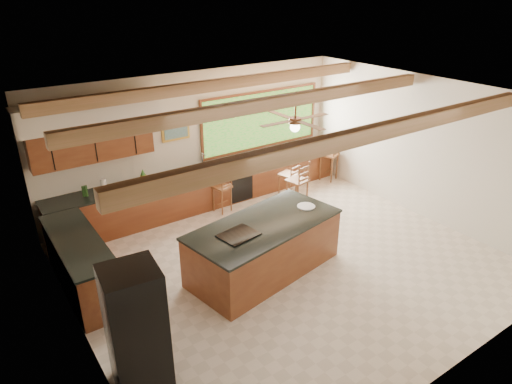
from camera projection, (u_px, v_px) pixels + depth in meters
ground at (286, 262)px, 8.38m from camera, size 7.20×7.20×0.00m
room_shell at (259, 140)px, 7.86m from camera, size 7.27×6.54×3.02m
counter_run at (183, 201)px, 9.65m from camera, size 7.12×3.10×1.22m
island at (264, 247)px, 7.96m from camera, size 2.91×1.74×0.97m
refrigerator at (136, 329)px, 5.53m from camera, size 0.73×0.71×1.71m
bar_stool_a at (223, 188)px, 9.99m from camera, size 0.42×0.42×0.98m
bar_stool_b at (290, 176)px, 10.49m from camera, size 0.47×0.47×1.07m
bar_stool_c at (299, 182)px, 10.05m from camera, size 0.48×0.48×1.15m
bar_stool_d at (331, 156)px, 11.60m from camera, size 0.52×0.52×1.12m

